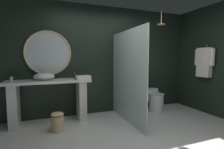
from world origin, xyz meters
TOP-DOWN VIEW (x-y plane):
  - ground_plane at (0.00, 0.00)m, footprint 5.76×5.76m
  - back_wall_panel at (0.00, 1.90)m, footprint 4.80×0.10m
  - side_wall_right at (2.35, 0.76)m, footprint 0.10×2.47m
  - vanity_counter at (-1.31, 1.56)m, footprint 1.66×0.53m
  - vessel_sink at (-1.40, 1.60)m, footprint 0.41×0.34m
  - tumbler_cup at (-2.00, 1.61)m, footprint 0.06×0.06m
  - soap_dispenser at (-0.78, 1.60)m, footprint 0.05×0.05m
  - round_wall_mirror at (-1.31, 1.81)m, footprint 0.97×0.04m
  - shower_glass_panel at (0.23, 1.07)m, footprint 0.02×1.57m
  - rain_shower_head at (1.30, 1.40)m, footprint 0.19×0.19m
  - hanging_bathrobe at (2.21, 0.91)m, footprint 0.20×0.53m
  - toilet at (1.24, 1.51)m, footprint 0.38×0.58m
  - waste_bin at (-1.19, 1.05)m, footprint 0.23×0.23m
  - folded_hand_towel at (-0.64, 1.40)m, footprint 0.31×0.22m

SIDE VIEW (x-z plane):
  - ground_plane at x=0.00m, z-range 0.00..0.00m
  - waste_bin at x=-1.19m, z-range 0.00..0.36m
  - toilet at x=1.24m, z-range 0.00..0.54m
  - vanity_counter at x=-1.31m, z-range 0.10..1.00m
  - folded_hand_towel at x=-0.64m, z-range 0.90..0.98m
  - tumbler_cup at x=-2.00m, z-range 0.90..0.99m
  - soap_dispenser at x=-0.78m, z-range 0.89..1.02m
  - shower_glass_panel at x=0.23m, z-range 0.00..1.92m
  - vessel_sink at x=-1.40m, z-range 0.87..1.08m
  - hanging_bathrobe at x=2.21m, z-range 0.89..1.67m
  - back_wall_panel at x=0.00m, z-range 0.00..2.60m
  - side_wall_right at x=2.35m, z-range 0.00..2.60m
  - round_wall_mirror at x=-1.31m, z-range 0.97..1.94m
  - rain_shower_head at x=1.30m, z-range 2.03..2.37m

